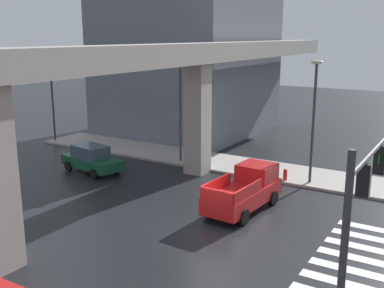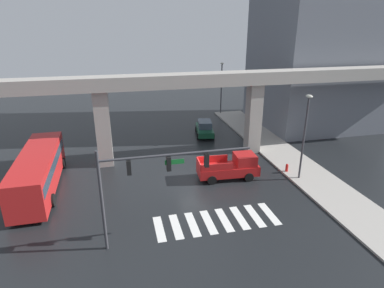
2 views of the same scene
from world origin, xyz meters
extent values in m
plane|color=black|center=(0.00, 0.00, 0.00)|extent=(120.00, 120.00, 0.00)
cube|color=silver|center=(-1.65, -6.14, 0.01)|extent=(0.55, 2.80, 0.01)
cube|color=silver|center=(-0.55, -6.14, 0.01)|extent=(0.55, 2.80, 0.01)
cube|color=silver|center=(0.55, -6.14, 0.01)|extent=(0.55, 2.80, 0.01)
cube|color=silver|center=(1.65, -6.14, 0.01)|extent=(0.55, 2.80, 0.01)
cube|color=silver|center=(2.75, -6.14, 0.01)|extent=(0.55, 2.80, 0.01)
cube|color=silver|center=(3.85, -6.14, 0.01)|extent=(0.55, 2.80, 0.01)
cube|color=#9E9991|center=(0.00, 5.06, 7.52)|extent=(57.20, 1.95, 1.20)
cube|color=#9E9991|center=(7.24, 5.06, 3.46)|extent=(1.30, 1.30, 6.92)
cube|color=#9E9991|center=(9.83, 2.00, 0.07)|extent=(4.00, 36.00, 0.15)
cube|color=red|center=(2.83, -0.23, 0.78)|extent=(5.20, 2.20, 0.80)
cube|color=red|center=(4.27, -0.31, 1.63)|extent=(1.80, 1.85, 0.90)
cube|color=#3F5160|center=(4.74, -0.34, 1.63)|extent=(0.20, 1.67, 0.77)
cube|color=red|center=(1.73, 0.72, 1.48)|extent=(2.65, 0.26, 0.60)
cube|color=red|center=(1.63, -1.03, 1.48)|extent=(2.65, 0.26, 0.60)
cube|color=red|center=(0.33, -0.08, 1.48)|extent=(0.20, 1.75, 0.60)
cylinder|color=black|center=(4.46, 0.58, 0.38)|extent=(0.78, 0.32, 0.76)
cylinder|color=black|center=(4.35, -1.22, 0.38)|extent=(0.78, 0.32, 0.76)
cylinder|color=black|center=(1.30, 0.77, 0.38)|extent=(0.78, 0.32, 0.76)
cylinder|color=black|center=(1.20, -1.03, 0.38)|extent=(0.78, 0.32, 0.76)
cube|color=#14472D|center=(3.86, 10.93, 0.64)|extent=(2.45, 4.53, 0.64)
cube|color=#384756|center=(3.88, 11.03, 1.34)|extent=(1.84, 2.45, 0.76)
cylinder|color=black|center=(4.49, 9.48, 0.32)|extent=(0.34, 0.67, 0.64)
cylinder|color=black|center=(2.79, 9.76, 0.32)|extent=(0.34, 0.67, 0.64)
cylinder|color=black|center=(4.93, 12.11, 0.32)|extent=(0.34, 0.67, 0.64)
cylinder|color=black|center=(3.23, 12.39, 0.32)|extent=(0.34, 0.67, 0.64)
cylinder|color=#38383D|center=(-7.11, -7.34, 3.10)|extent=(0.18, 0.18, 6.20)
cube|color=black|center=(-5.51, -7.34, 5.08)|extent=(0.24, 0.32, 0.84)
sphere|color=green|center=(-5.51, -7.34, 4.82)|extent=(0.17, 0.17, 0.17)
cube|color=black|center=(-3.31, -7.34, 5.08)|extent=(0.24, 0.32, 0.84)
sphere|color=green|center=(-3.31, -7.34, 4.82)|extent=(0.17, 0.17, 0.17)
cube|color=#19722D|center=(-2.98, -7.34, 5.15)|extent=(1.10, 0.04, 0.28)
cylinder|color=#38383D|center=(8.63, -1.83, 3.50)|extent=(0.16, 0.16, 7.00)
ellipsoid|color=beige|center=(8.63, -1.83, 7.12)|extent=(0.44, 0.70, 0.24)
cylinder|color=#38383D|center=(8.63, 7.22, 3.50)|extent=(0.16, 0.16, 7.00)
ellipsoid|color=beige|center=(8.63, 7.22, 7.12)|extent=(0.44, 0.70, 0.24)
cylinder|color=#38383D|center=(8.63, 19.57, 3.50)|extent=(0.16, 0.16, 7.00)
ellipsoid|color=beige|center=(8.63, 19.57, 7.12)|extent=(0.44, 0.70, 0.24)
cylinder|color=red|center=(8.23, -0.46, 0.35)|extent=(0.24, 0.24, 0.70)
sphere|color=red|center=(8.23, -0.46, 0.74)|extent=(0.22, 0.22, 0.22)
camera|label=1|loc=(-16.97, -9.37, 8.57)|focal=42.90mm
camera|label=2|loc=(-5.86, -23.82, 12.54)|focal=30.45mm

